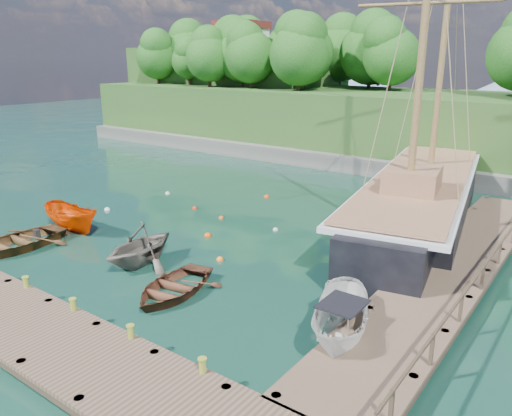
% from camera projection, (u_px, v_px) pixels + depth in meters
% --- Properties ---
extents(ground, '(160.00, 160.00, 0.00)m').
position_uv_depth(ground, '(147.00, 265.00, 22.52)').
color(ground, '#123425').
rests_on(ground, ground).
extents(dock_near, '(20.00, 3.20, 1.10)m').
position_uv_depth(dock_near, '(37.00, 331.00, 16.25)').
color(dock_near, '#4A392B').
rests_on(dock_near, ground).
extents(dock_east, '(3.20, 24.00, 1.10)m').
position_uv_depth(dock_east, '(454.00, 266.00, 21.29)').
color(dock_east, '#4A392B').
rests_on(dock_east, ground).
extents(bollard_1, '(0.26, 0.26, 0.45)m').
position_uv_depth(bollard_1, '(29.00, 302.00, 19.15)').
color(bollard_1, olive).
rests_on(bollard_1, ground).
extents(bollard_2, '(0.26, 0.26, 0.45)m').
position_uv_depth(bollard_2, '(76.00, 325.00, 17.45)').
color(bollard_2, olive).
rests_on(bollard_2, ground).
extents(bollard_3, '(0.26, 0.26, 0.45)m').
position_uv_depth(bollard_3, '(133.00, 354.00, 15.76)').
color(bollard_3, olive).
rests_on(bollard_3, ground).
extents(bollard_4, '(0.26, 0.26, 0.45)m').
position_uv_depth(bollard_4, '(203.00, 390.00, 14.06)').
color(bollard_4, olive).
rests_on(bollard_4, ground).
extents(rowboat_0, '(3.56, 4.86, 0.98)m').
position_uv_depth(rowboat_0, '(18.00, 248.00, 24.46)').
color(rowboat_0, '#54381D').
rests_on(rowboat_0, ground).
extents(rowboat_1, '(3.59, 4.08, 2.03)m').
position_uv_depth(rowboat_1, '(141.00, 263.00, 22.68)').
color(rowboat_1, '#645C52').
rests_on(rowboat_1, ground).
extents(rowboat_2, '(3.64, 4.61, 0.86)m').
position_uv_depth(rowboat_2, '(173.00, 294.00, 19.77)').
color(rowboat_2, '#593120').
rests_on(rowboat_2, ground).
extents(motorboat_orange, '(4.31, 1.84, 1.63)m').
position_uv_depth(motorboat_orange, '(73.00, 231.00, 26.94)').
color(motorboat_orange, '#E24000').
rests_on(motorboat_orange, ground).
extents(cabin_boat_white, '(3.18, 4.85, 1.75)m').
position_uv_depth(cabin_boat_white, '(340.00, 343.00, 16.40)').
color(cabin_boat_white, silver).
rests_on(cabin_boat_white, ground).
extents(schooner, '(8.60, 27.68, 20.46)m').
position_uv_depth(schooner, '(419.00, 203.00, 27.95)').
color(schooner, black).
rests_on(schooner, ground).
extents(mooring_buoy_0, '(0.36, 0.36, 0.36)m').
position_uv_depth(mooring_buoy_0, '(107.00, 210.00, 30.49)').
color(mooring_buoy_0, silver).
rests_on(mooring_buoy_0, ground).
extents(mooring_buoy_1, '(0.29, 0.29, 0.29)m').
position_uv_depth(mooring_buoy_1, '(221.00, 219.00, 28.95)').
color(mooring_buoy_1, '#D55715').
rests_on(mooring_buoy_1, ground).
extents(mooring_buoy_2, '(0.36, 0.36, 0.36)m').
position_uv_depth(mooring_buoy_2, '(208.00, 236.00, 26.09)').
color(mooring_buoy_2, '#F6510A').
rests_on(mooring_buoy_2, ground).
extents(mooring_buoy_3, '(0.29, 0.29, 0.29)m').
position_uv_depth(mooring_buoy_3, '(275.00, 230.00, 26.98)').
color(mooring_buoy_3, silver).
rests_on(mooring_buoy_3, ground).
extents(mooring_buoy_4, '(0.28, 0.28, 0.28)m').
position_uv_depth(mooring_buoy_4, '(195.00, 209.00, 30.80)').
color(mooring_buoy_4, red).
rests_on(mooring_buoy_4, ground).
extents(mooring_buoy_5, '(0.36, 0.36, 0.36)m').
position_uv_depth(mooring_buoy_5, '(267.00, 197.00, 33.27)').
color(mooring_buoy_5, '#E83E0E').
rests_on(mooring_buoy_5, ground).
extents(mooring_buoy_6, '(0.31, 0.31, 0.31)m').
position_uv_depth(mooring_buoy_6, '(168.00, 194.00, 34.11)').
color(mooring_buoy_6, silver).
rests_on(mooring_buoy_6, ground).
extents(mooring_buoy_7, '(0.34, 0.34, 0.34)m').
position_uv_depth(mooring_buoy_7, '(220.00, 260.00, 23.02)').
color(mooring_buoy_7, orange).
rests_on(mooring_buoy_7, ground).
extents(headland, '(51.00, 19.31, 12.90)m').
position_uv_depth(headland, '(287.00, 91.00, 52.39)').
color(headland, '#474744').
rests_on(headland, ground).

